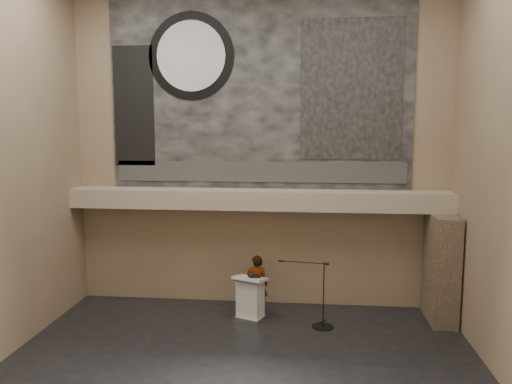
# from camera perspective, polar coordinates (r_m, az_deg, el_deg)

# --- Properties ---
(floor) EXTENTS (10.00, 10.00, 0.00)m
(floor) POSITION_cam_1_polar(r_m,az_deg,el_deg) (10.60, -1.89, -19.81)
(floor) COLOR black
(floor) RESTS_ON ground
(wall_back) EXTENTS (10.00, 0.02, 8.50)m
(wall_back) POSITION_cam_1_polar(r_m,az_deg,el_deg) (13.40, 0.35, 4.91)
(wall_back) COLOR #7D684F
(wall_back) RESTS_ON floor
(wall_front) EXTENTS (10.00, 0.02, 8.50)m
(wall_front) POSITION_cam_1_polar(r_m,az_deg,el_deg) (5.52, -7.73, 0.97)
(wall_front) COLOR #7D684F
(wall_front) RESTS_ON floor
(soffit) EXTENTS (10.00, 0.80, 0.50)m
(soffit) POSITION_cam_1_polar(r_m,az_deg,el_deg) (13.13, 0.18, -0.85)
(soffit) COLOR gray
(soffit) RESTS_ON wall_back
(sprinkler_left) EXTENTS (0.04, 0.04, 0.06)m
(sprinkler_left) POSITION_cam_1_polar(r_m,az_deg,el_deg) (13.38, -6.68, -1.96)
(sprinkler_left) COLOR #B2893D
(sprinkler_left) RESTS_ON soffit
(sprinkler_right) EXTENTS (0.04, 0.04, 0.06)m
(sprinkler_right) POSITION_cam_1_polar(r_m,az_deg,el_deg) (13.08, 8.48, -2.21)
(sprinkler_right) COLOR #B2893D
(sprinkler_right) RESTS_ON soffit
(banner) EXTENTS (8.00, 0.05, 5.00)m
(banner) POSITION_cam_1_polar(r_m,az_deg,el_deg) (13.38, 0.35, 11.11)
(banner) COLOR black
(banner) RESTS_ON wall_back
(banner_text_strip) EXTENTS (7.76, 0.02, 0.55)m
(banner_text_strip) POSITION_cam_1_polar(r_m,az_deg,el_deg) (13.37, 0.32, 2.32)
(banner_text_strip) COLOR #2E2E2E
(banner_text_strip) RESTS_ON banner
(banner_clock_rim) EXTENTS (2.30, 0.02, 2.30)m
(banner_clock_rim) POSITION_cam_1_polar(r_m,az_deg,el_deg) (13.73, -7.43, 15.15)
(banner_clock_rim) COLOR black
(banner_clock_rim) RESTS_ON banner
(banner_clock_face) EXTENTS (1.84, 0.02, 1.84)m
(banner_clock_face) POSITION_cam_1_polar(r_m,az_deg,el_deg) (13.71, -7.45, 15.16)
(banner_clock_face) COLOR silver
(banner_clock_face) RESTS_ON banner
(banner_building_print) EXTENTS (2.60, 0.02, 3.60)m
(banner_building_print) POSITION_cam_1_polar(r_m,az_deg,el_deg) (13.33, 10.86, 11.42)
(banner_building_print) COLOR black
(banner_building_print) RESTS_ON banner
(banner_brick_print) EXTENTS (1.10, 0.02, 3.20)m
(banner_brick_print) POSITION_cam_1_polar(r_m,az_deg,el_deg) (14.07, -13.78, 9.50)
(banner_brick_print) COLOR black
(banner_brick_print) RESTS_ON banner
(stone_pier) EXTENTS (0.60, 1.40, 2.70)m
(stone_pier) POSITION_cam_1_polar(r_m,az_deg,el_deg) (13.39, 20.40, -8.17)
(stone_pier) COLOR #44362A
(stone_pier) RESTS_ON floor
(lectern) EXTENTS (0.93, 0.80, 1.14)m
(lectern) POSITION_cam_1_polar(r_m,az_deg,el_deg) (12.89, -0.67, -12.01)
(lectern) COLOR silver
(lectern) RESTS_ON floor
(binder) EXTENTS (0.35, 0.32, 0.04)m
(binder) POSITION_cam_1_polar(r_m,az_deg,el_deg) (12.71, -0.23, -9.61)
(binder) COLOR black
(binder) RESTS_ON lectern
(papers) EXTENTS (0.25, 0.31, 0.00)m
(papers) POSITION_cam_1_polar(r_m,az_deg,el_deg) (12.68, -1.02, -9.74)
(papers) COLOR white
(papers) RESTS_ON lectern
(speaker_person) EXTENTS (0.59, 0.40, 1.57)m
(speaker_person) POSITION_cam_1_polar(r_m,az_deg,el_deg) (13.16, 0.09, -10.54)
(speaker_person) COLOR silver
(speaker_person) RESTS_ON floor
(mic_stand) EXTENTS (1.36, 0.52, 1.63)m
(mic_stand) POSITION_cam_1_polar(r_m,az_deg,el_deg) (12.62, 7.51, -14.03)
(mic_stand) COLOR black
(mic_stand) RESTS_ON floor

